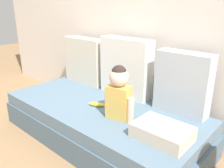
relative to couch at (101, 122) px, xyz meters
name	(u,v)px	position (x,y,z in m)	size (l,w,h in m)	color
ground_plane	(101,137)	(0.00, 0.00, -0.17)	(12.00, 12.00, 0.00)	#93704C
back_wall	(141,12)	(0.00, 0.60, 1.02)	(5.23, 0.10, 2.38)	silver
couch	(101,122)	(0.00, 0.00, 0.00)	(2.03, 0.94, 0.35)	#495F70
throw_pillow_left	(85,61)	(-0.63, 0.37, 0.45)	(0.56, 0.16, 0.54)	beige
throw_pillow_center	(126,67)	(0.00, 0.37, 0.48)	(0.57, 0.16, 0.60)	silver
throw_pillow_right	(182,83)	(0.63, 0.37, 0.45)	(0.48, 0.16, 0.55)	#B2BCC6
toddler	(119,92)	(0.29, -0.08, 0.42)	(0.31, 0.16, 0.46)	gold
banana	(97,104)	(-0.01, -0.04, 0.20)	(0.17, 0.04, 0.04)	yellow
folded_blanket	(162,132)	(0.74, -0.12, 0.23)	(0.40, 0.28, 0.11)	beige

